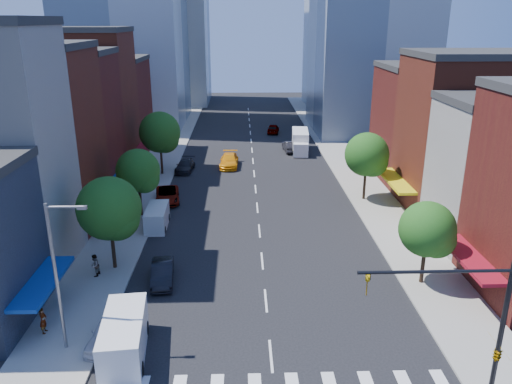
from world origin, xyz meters
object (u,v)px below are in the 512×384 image
pedestrian_near (43,320)px  pedestrian_far (95,265)px  traffic_car_oncoming (290,146)px  parked_car_rear (185,166)px  parked_car_front (111,330)px  parked_car_third (167,195)px  box_truck (300,142)px  taxi (229,161)px  parked_car_second (162,273)px  traffic_car_far (273,129)px  cargo_van_near (124,339)px  cargo_van_far (157,218)px

pedestrian_near → pedestrian_far: 7.24m
traffic_car_oncoming → pedestrian_far: bearing=58.8°
parked_car_rear → pedestrian_near: pedestrian_near is taller
parked_car_front → pedestrian_near: pedestrian_near is taller
parked_car_third → box_truck: box_truck is taller
taxi → parked_car_rear: bearing=-159.0°
box_truck → parked_car_second: bearing=-106.0°
parked_car_rear → traffic_car_far: bearing=65.5°
parked_car_second → pedestrian_near: size_ratio=2.59×
parked_car_second → traffic_car_far: bearing=71.7°
parked_car_third → traffic_car_oncoming: bearing=46.3°
traffic_car_far → box_truck: bearing=111.6°
traffic_car_far → pedestrian_near: bearing=80.5°
parked_car_rear → traffic_car_oncoming: (14.35, 9.56, 0.08)m
parked_car_second → pedestrian_near: (-6.29, -6.35, 0.28)m
cargo_van_near → traffic_car_oncoming: size_ratio=1.21×
parked_car_rear → parked_car_front: bearing=-86.0°
traffic_car_oncoming → box_truck: (1.48, -0.00, 0.63)m
parked_car_second → traffic_car_oncoming: (13.06, 38.17, 0.07)m
cargo_van_far → box_truck: size_ratio=0.61×
parked_car_third → traffic_car_far: 36.14m
parked_car_rear → traffic_car_oncoming: traffic_car_oncoming is taller
traffic_car_far → pedestrian_far: 52.77m
parked_car_third → traffic_car_oncoming: 25.71m
pedestrian_far → traffic_car_oncoming: bearing=163.5°
parked_car_third → cargo_van_near: (1.11, -25.97, 0.47)m
pedestrian_near → box_truck: bearing=-26.8°
cargo_van_near → pedestrian_near: size_ratio=3.44×
traffic_car_oncoming → pedestrian_far: size_ratio=2.81×
cargo_van_far → pedestrian_near: 17.17m
parked_car_third → box_truck: size_ratio=0.69×
parked_car_rear → pedestrian_near: 35.32m
box_truck → pedestrian_far: (-19.65, -37.38, -0.42)m
parked_car_front → parked_car_second: bearing=82.2°
taxi → pedestrian_far: size_ratio=3.29×
parked_car_rear → traffic_car_oncoming: size_ratio=1.02×
parked_car_rear → box_truck: (15.83, 9.56, 0.71)m
parked_car_second → taxi: size_ratio=0.78×
cargo_van_far → pedestrian_far: (-3.12, -9.49, 0.04)m
parked_car_second → cargo_van_far: (-2.00, 10.28, 0.24)m
box_truck → pedestrian_far: 42.23m
taxi → box_truck: bearing=39.0°
parked_car_front → box_truck: size_ratio=0.61×
parked_car_front → parked_car_third: (0.00, 24.53, -0.07)m
traffic_car_far → cargo_van_near: bearing=86.0°
parked_car_third → taxi: taxi is taller
parked_car_rear → taxi: bearing=23.9°
parked_car_second → parked_car_rear: size_ratio=0.90×
traffic_car_far → traffic_car_oncoming: bearing=105.1°
pedestrian_far → parked_car_second: bearing=90.6°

